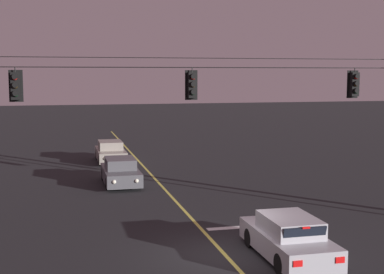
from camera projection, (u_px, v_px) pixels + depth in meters
name	position (u px, v px, depth m)	size (l,w,h in m)	color
ground_plane	(225.00, 255.00, 17.77)	(180.00, 180.00, 0.00)	black
lane_centre_stripe	(168.00, 193.00, 27.01)	(0.14, 60.00, 0.01)	#D1C64C
stop_bar_paint	(250.00, 226.00, 21.08)	(3.40, 0.36, 0.01)	silver
signal_span_assembly	(198.00, 126.00, 20.77)	(19.72, 0.32, 7.49)	#423021
traffic_light_leftmost	(16.00, 86.00, 19.03)	(0.48, 0.41, 1.22)	black
traffic_light_left_inner	(192.00, 85.00, 20.52)	(0.48, 0.41, 1.22)	black
traffic_light_centre	(355.00, 84.00, 22.11)	(0.48, 0.41, 1.22)	black
car_waiting_near_lane	(288.00, 238.00, 17.40)	(1.80, 4.33, 1.39)	#A5A5AD
car_oncoming_lead	(121.00, 172.00, 29.14)	(1.80, 4.42, 1.39)	#4C4C51
car_oncoming_trailing	(111.00, 152.00, 36.58)	(1.80, 4.42, 1.39)	gray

